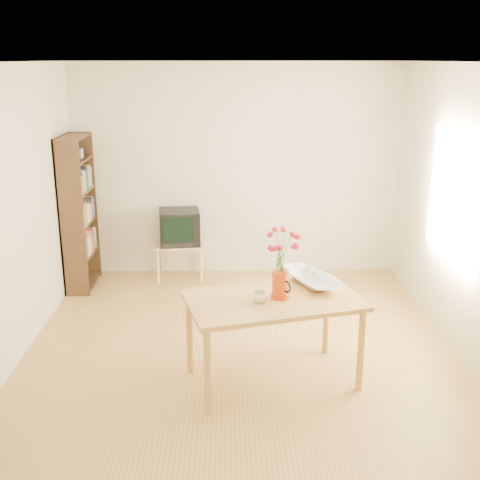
{
  "coord_description": "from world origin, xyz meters",
  "views": [
    {
      "loc": [
        -0.12,
        -5.07,
        2.63
      ],
      "look_at": [
        0.0,
        0.3,
        1.0
      ],
      "focal_mm": 45.0,
      "sensor_mm": 36.0,
      "label": 1
    }
  ],
  "objects_px": {
    "mug": "(259,297)",
    "bowl": "(311,260)",
    "television": "(180,226)",
    "pitcher": "(280,285)",
    "table": "(273,308)"
  },
  "relations": [
    {
      "from": "bowl",
      "to": "television",
      "type": "distance_m",
      "value": 2.55
    },
    {
      "from": "television",
      "to": "table",
      "type": "bearing_deg",
      "value": -75.57
    },
    {
      "from": "table",
      "to": "pitcher",
      "type": "bearing_deg",
      "value": 1.05
    },
    {
      "from": "table",
      "to": "pitcher",
      "type": "height_order",
      "value": "pitcher"
    },
    {
      "from": "pitcher",
      "to": "table",
      "type": "bearing_deg",
      "value": 162.3
    },
    {
      "from": "mug",
      "to": "television",
      "type": "relative_size",
      "value": 0.22
    },
    {
      "from": "pitcher",
      "to": "television",
      "type": "height_order",
      "value": "pitcher"
    },
    {
      "from": "pitcher",
      "to": "bowl",
      "type": "distance_m",
      "value": 0.45
    },
    {
      "from": "mug",
      "to": "bowl",
      "type": "bearing_deg",
      "value": -158.7
    },
    {
      "from": "mug",
      "to": "pitcher",
      "type": "bearing_deg",
      "value": -170.95
    },
    {
      "from": "bowl",
      "to": "television",
      "type": "bearing_deg",
      "value": 121.06
    },
    {
      "from": "mug",
      "to": "television",
      "type": "xyz_separation_m",
      "value": [
        -0.84,
        2.59,
        -0.12
      ]
    },
    {
      "from": "table",
      "to": "pitcher",
      "type": "distance_m",
      "value": 0.2
    },
    {
      "from": "table",
      "to": "mug",
      "type": "relative_size",
      "value": 13.84
    },
    {
      "from": "mug",
      "to": "bowl",
      "type": "relative_size",
      "value": 0.25
    }
  ]
}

